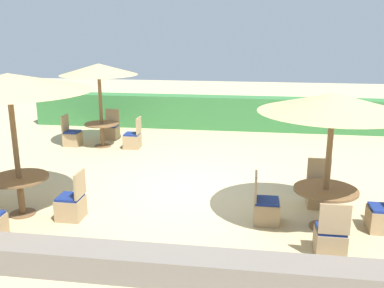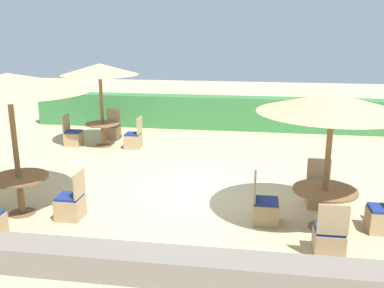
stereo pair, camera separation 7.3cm
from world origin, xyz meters
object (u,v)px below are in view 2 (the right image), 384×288
Objects in this scene: patio_chair_front_left_east at (71,205)px; patio_chair_front_right_north at (318,193)px; parasol_front_right at (333,104)px; patio_chair_front_right_west at (265,209)px; parasol_back_left at (100,70)px; patio_chair_back_left_west at (73,137)px; round_table_back_left at (103,128)px; round_table_front_left at (19,184)px; round_table_front_right at (324,197)px; patio_chair_back_left_east at (134,139)px; parasol_front_left at (8,83)px; patio_chair_front_right_east at (383,217)px; patio_chair_back_left_north at (112,130)px; patio_chair_front_right_south at (329,240)px.

patio_chair_front_left_east and patio_chair_front_right_north have the same top height.
parasol_front_right reaches higher than patio_chair_front_right_north.
parasol_back_left reaches higher than patio_chair_front_right_west.
round_table_back_left is at bearing 92.29° from patio_chair_back_left_west.
round_table_front_left reaches higher than round_table_back_left.
patio_chair_front_right_west is at bearing 176.97° from round_table_front_right.
patio_chair_back_left_east is 1.90m from patio_chair_back_left_west.
parasol_front_left reaches higher than patio_chair_front_right_north.
round_table_front_right is at bearing 91.28° from patio_chair_front_right_east.
parasol_back_left is (-5.81, 3.63, 2.02)m from patio_chair_front_right_north.
patio_chair_front_right_east is at bearing -128.10° from patio_chair_back_left_east.
patio_chair_front_right_north is at bearing 44.63° from patio_chair_front_right_east.
patio_chair_back_left_north is (-0.05, 0.94, -2.02)m from parasol_back_left.
parasol_front_left is at bearing 87.90° from patio_chair_front_left_east.
patio_chair_front_right_west is at bearing 133.73° from patio_chair_front_right_south.
parasol_front_left is 6.21m from patio_chair_front_right_north.
parasol_front_right is at bearing 87.38° from patio_chair_front_right_north.
round_table_front_right is 1.19× the size of patio_chair_front_right_east.
parasol_front_right is 2.69× the size of patio_chair_front_right_east.
parasol_front_right is (5.60, 0.26, -0.27)m from parasol_front_left.
patio_chair_back_left_north is at bearing -38.00° from patio_chair_front_right_north.
patio_chair_front_right_south and patio_chair_back_left_west have the same top height.
patio_chair_front_right_north is at bearing 12.55° from round_table_front_left.
patio_chair_front_right_north and patio_chair_back_left_east have the same top height.
patio_chair_front_right_north is at bearing 61.97° from patio_chair_back_left_west.
parasol_front_right is 2.25× the size of round_table_front_right.
patio_chair_front_right_west is at bearing -43.96° from parasol_back_left.
patio_chair_front_right_east reaches higher than round_table_back_left.
patio_chair_front_right_east is 1.00× the size of patio_chair_back_left_west.
patio_chair_front_right_north is (0.05, 1.00, -0.32)m from round_table_front_right.
parasol_front_right is at bearing 2.67° from parasol_front_left.
round_table_back_left is at bearing 55.76° from patio_chair_front_right_east.
parasol_front_right is 2.23m from patio_chair_front_right_west.
patio_chair_front_right_south is at bearing -98.38° from patio_chair_front_left_east.
patio_chair_back_left_north reaches higher than round_table_front_right.
round_table_front_right is 1.19× the size of patio_chair_back_left_west.
patio_chair_back_left_east is (-4.81, 4.58, -1.98)m from parasol_front_right.
patio_chair_back_left_north is at bearing -139.02° from patio_chair_front_right_west.
round_table_front_left is 1.17× the size of patio_chair_back_left_east.
patio_chair_front_right_east is (1.05, 0.99, 0.00)m from patio_chair_front_right_south.
patio_chair_front_right_north and patio_chair_back_left_west have the same top height.
parasol_front_right is at bearing 55.61° from patio_chair_back_left_west.
round_table_front_right is 1.19× the size of patio_chair_back_left_east.
parasol_back_left reaches higher than parasol_front_right.
patio_chair_front_right_west is 7.31m from patio_chair_back_left_north.
parasol_back_left reaches higher than patio_chair_back_left_north.
patio_chair_front_left_east is 1.00× the size of patio_chair_back_left_west.
patio_chair_back_left_east is (0.79, 4.85, -0.33)m from round_table_front_left.
round_table_front_right is at bearing 2.67° from parasol_front_left.
round_table_front_right is 8.14m from patio_chair_back_left_west.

